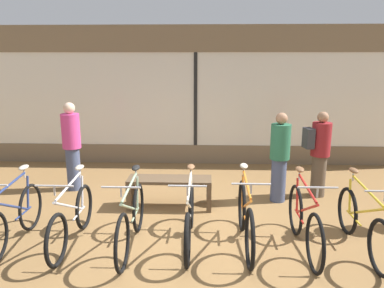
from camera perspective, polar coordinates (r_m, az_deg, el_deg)
ground_plane at (r=5.45m, az=-0.76°, el=-14.08°), size 24.00×24.00×0.00m
shop_back_wall at (r=8.73m, az=0.54°, el=7.49°), size 12.00×0.08×3.20m
bicycle_far_left at (r=5.64m, az=-25.52°, el=-10.15°), size 0.46×1.68×1.02m
bicycle_left at (r=5.38m, az=-17.82°, el=-10.75°), size 0.46×1.70×1.01m
bicycle_center_left at (r=5.09m, az=-9.24°, el=-11.37°), size 0.46×1.76×1.04m
bicycle_center at (r=5.13m, az=-0.38°, el=-11.28°), size 0.46×1.74×1.02m
bicycle_center_right at (r=5.12m, az=8.14°, el=-11.08°), size 0.46×1.77×1.05m
bicycle_right at (r=5.18m, az=16.73°, el=-11.27°), size 0.46×1.71×1.04m
bicycle_far_right at (r=5.43m, az=24.51°, el=-11.03°), size 0.46×1.75×1.02m
display_bench at (r=6.31m, az=-3.43°, el=-6.06°), size 1.40×0.44×0.52m
customer_near_rack at (r=7.09m, az=18.81°, el=-1.10°), size 0.52×0.39×1.56m
customer_by_window at (r=7.39m, az=-17.85°, el=-0.10°), size 0.42×0.42×1.68m
customer_mid_floor at (r=6.65m, az=13.21°, el=-1.77°), size 0.45×0.45×1.58m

